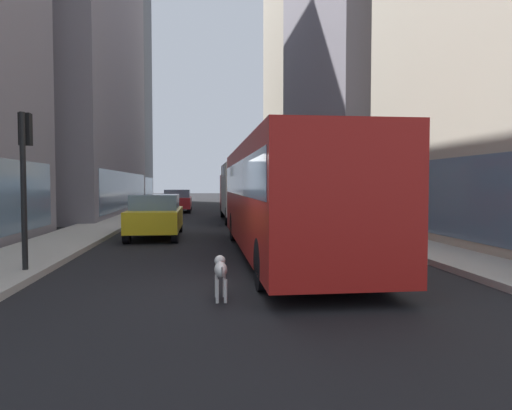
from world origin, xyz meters
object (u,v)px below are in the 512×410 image
(traffic_light_near, at_px, (24,164))
(car_silver_sedan, at_px, (245,197))
(car_yellow_taxi, at_px, (156,216))
(car_black_suv, at_px, (258,201))
(transit_bus, at_px, (284,192))
(car_red_coupe, at_px, (178,201))
(box_truck, at_px, (244,190))
(dalmatian_dog, at_px, (221,270))

(traffic_light_near, bearing_deg, car_silver_sedan, 76.11)
(car_yellow_taxi, bearing_deg, car_black_suv, 68.53)
(car_silver_sedan, height_order, traffic_light_near, traffic_light_near)
(car_black_suv, bearing_deg, car_yellow_taxi, -111.47)
(car_yellow_taxi, relative_size, traffic_light_near, 1.29)
(transit_bus, bearing_deg, car_red_coupe, 100.92)
(car_silver_sedan, bearing_deg, transit_bus, -93.16)
(traffic_light_near, bearing_deg, box_truck, 67.03)
(car_black_suv, xyz_separation_m, box_truck, (-1.60, -6.84, 0.85))
(transit_bus, bearing_deg, car_silver_sedan, 86.84)
(transit_bus, relative_size, car_red_coupe, 2.67)
(car_silver_sedan, height_order, car_red_coupe, same)
(car_yellow_taxi, xyz_separation_m, car_red_coupe, (0.00, 15.88, 0.00))
(dalmatian_dog, bearing_deg, car_black_suv, 81.47)
(car_silver_sedan, distance_m, car_red_coupe, 9.98)
(car_silver_sedan, height_order, box_truck, box_truck)
(car_red_coupe, relative_size, dalmatian_dog, 4.50)
(dalmatian_dog, bearing_deg, car_red_coupe, 94.58)
(car_yellow_taxi, height_order, car_silver_sedan, same)
(car_red_coupe, bearing_deg, car_yellow_taxi, -90.00)
(car_yellow_taxi, relative_size, car_red_coupe, 1.01)
(car_silver_sedan, distance_m, traffic_light_near, 32.11)
(car_yellow_taxi, relative_size, box_truck, 0.58)
(car_yellow_taxi, xyz_separation_m, dalmatian_dog, (2.04, -9.54, -0.31))
(box_truck, bearing_deg, transit_bus, -90.00)
(car_black_suv, xyz_separation_m, car_yellow_taxi, (-5.60, -14.24, 0.00))
(transit_bus, xyz_separation_m, traffic_light_near, (-6.10, -2.13, 0.66))
(transit_bus, bearing_deg, car_yellow_taxi, 129.47)
(car_yellow_taxi, bearing_deg, car_red_coupe, 90.00)
(car_black_suv, distance_m, car_silver_sedan, 9.91)
(car_yellow_taxi, bearing_deg, box_truck, 61.61)
(car_yellow_taxi, bearing_deg, transit_bus, -50.53)
(car_black_suv, height_order, car_red_coupe, same)
(transit_bus, xyz_separation_m, dalmatian_dog, (-1.96, -4.68, -1.26))
(transit_bus, distance_m, car_yellow_taxi, 6.36)
(car_black_suv, distance_m, traffic_light_near, 22.64)
(car_yellow_taxi, height_order, traffic_light_near, traffic_light_near)
(box_truck, bearing_deg, car_silver_sedan, 84.54)
(transit_bus, distance_m, car_silver_sedan, 29.06)
(car_black_suv, xyz_separation_m, traffic_light_near, (-7.70, -21.23, 1.61))
(car_red_coupe, bearing_deg, box_truck, -64.75)
(transit_bus, relative_size, car_yellow_taxi, 2.63)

